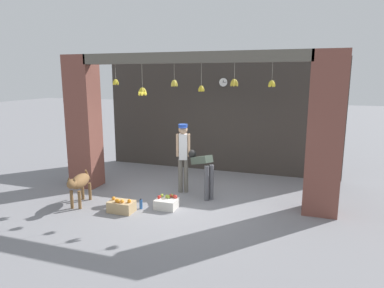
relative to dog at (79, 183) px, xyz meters
The scene contains 12 objects.
ground_plane 2.45m from the dog, 23.60° to the left, with size 60.00×60.00×0.00m, color gray.
shop_back_wall 4.57m from the dog, 60.21° to the left, with size 7.10×0.12×3.37m, color #38332D.
shop_pillar_left 1.86m from the dog, 119.27° to the left, with size 0.70×0.60×3.37m, color brown.
shop_pillar_right 5.38m from the dog, 13.88° to the left, with size 0.70×0.60×3.37m, color brown.
storefront_awning 3.63m from the dog, 26.29° to the left, with size 5.20×0.30×0.98m.
dog is the anchor object (origin of this frame).
shopkeeper 2.51m from the dog, 39.02° to the left, with size 0.33×0.30×1.72m.
worker_stooping 2.83m from the dog, 28.99° to the left, with size 0.74×0.60×1.09m.
fruit_crate_oranges 1.16m from the dog, ahead, with size 0.54×0.35×0.31m.
fruit_crate_apples 2.02m from the dog, 12.85° to the left, with size 0.46×0.40×0.29m.
water_bottle 1.48m from the dog, ahead, with size 0.07×0.07×0.23m.
wall_clock 4.93m from the dog, 57.90° to the left, with size 0.26×0.03×0.26m.
Camera 1 is at (2.54, -7.09, 2.87)m, focal length 32.00 mm.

